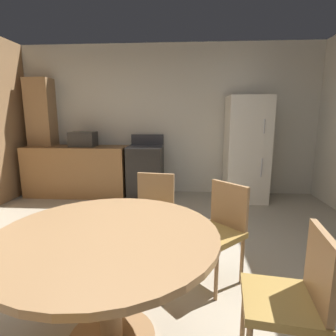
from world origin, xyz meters
TOP-DOWN VIEW (x-y plane):
  - ground_plane at (0.00, 0.00)m, footprint 14.00×14.00m
  - wall_back at (0.00, 3.05)m, footprint 5.68×0.12m
  - kitchen_counter at (-1.63, 2.65)m, footprint 1.81×0.60m
  - pantry_column at (-2.32, 2.83)m, footprint 0.44×0.36m
  - oven_range at (-0.38, 2.65)m, footprint 0.60×0.60m
  - refrigerator at (1.36, 2.60)m, footprint 0.68×0.68m
  - microwave at (-1.49, 2.65)m, footprint 0.44×0.32m
  - dining_table at (-0.12, -0.54)m, footprint 1.34×1.34m
  - chair_north at (0.02, 0.52)m, footprint 0.45×0.45m
  - chair_northeast at (0.65, 0.20)m, footprint 0.57×0.57m
  - chair_east at (0.93, -0.68)m, footprint 0.45×0.45m

SIDE VIEW (x-z plane):
  - ground_plane at x=0.00m, z-range 0.00..0.00m
  - kitchen_counter at x=-1.63m, z-range 0.00..0.90m
  - oven_range at x=-0.38m, z-range -0.08..1.02m
  - chair_north at x=0.02m, z-range 0.07..0.94m
  - chair_northeast at x=0.65m, z-range 0.07..0.94m
  - chair_east at x=0.93m, z-range 0.07..0.94m
  - dining_table at x=-0.12m, z-range 0.23..0.99m
  - refrigerator at x=1.36m, z-range 0.00..1.76m
  - microwave at x=-1.49m, z-range 0.90..1.16m
  - pantry_column at x=-2.32m, z-range 0.00..2.10m
  - wall_back at x=0.00m, z-range 0.00..2.70m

